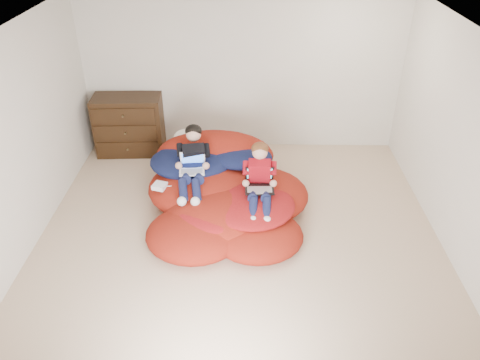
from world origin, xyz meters
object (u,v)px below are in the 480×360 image
(younger_boy, at_px, (260,177))
(laptop_white, at_px, (192,165))
(older_boy, at_px, (192,159))
(laptop_black, at_px, (260,182))
(dresser, at_px, (129,125))
(beanbag_pile, at_px, (223,193))

(younger_boy, relative_size, laptop_white, 2.60)
(older_boy, relative_size, laptop_black, 2.84)
(laptop_black, bearing_deg, dresser, 138.60)
(beanbag_pile, xyz_separation_m, laptop_black, (0.48, -0.20, 0.31))
(dresser, xyz_separation_m, older_boy, (1.18, -1.44, 0.20))
(younger_boy, distance_m, laptop_black, 0.07)
(laptop_black, bearing_deg, beanbag_pile, 157.19)
(younger_boy, bearing_deg, older_boy, 157.14)
(beanbag_pile, relative_size, older_boy, 2.31)
(older_boy, bearing_deg, beanbag_pile, -23.15)
(beanbag_pile, distance_m, older_boy, 0.61)
(dresser, height_order, younger_boy, younger_boy)
(younger_boy, bearing_deg, beanbag_pile, 157.37)
(beanbag_pile, relative_size, laptop_black, 6.55)
(dresser, relative_size, laptop_black, 2.95)
(younger_boy, distance_m, laptop_white, 0.94)
(dresser, distance_m, laptop_black, 2.75)
(laptop_white, relative_size, laptop_black, 0.95)
(beanbag_pile, relative_size, laptop_white, 6.92)
(laptop_white, height_order, laptop_black, laptop_white)
(beanbag_pile, height_order, older_boy, older_boy)
(laptop_white, bearing_deg, beanbag_pile, -14.69)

